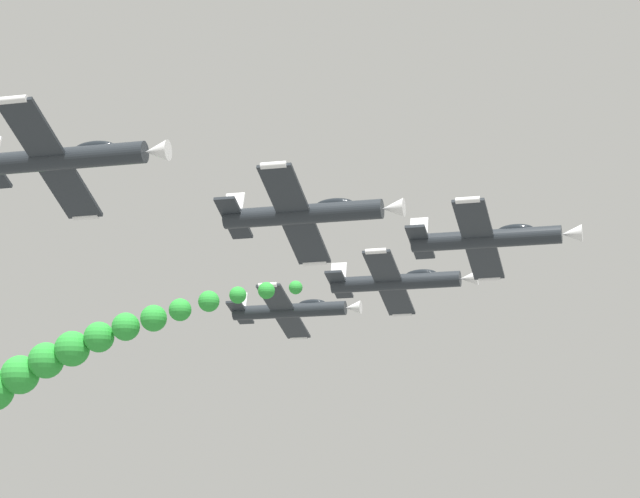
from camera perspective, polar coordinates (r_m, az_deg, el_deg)
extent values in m
cylinder|color=#23282D|center=(81.63, 7.00, 0.42)|extent=(1.37, 9.00, 1.37)
cone|color=white|center=(81.16, 10.57, 0.64)|extent=(1.31, 1.20, 1.31)
cube|color=#23282D|center=(81.63, 6.72, 0.35)|extent=(8.85, 1.90, 2.87)
cylinder|color=white|center=(85.58, 7.16, -1.21)|extent=(0.45, 1.40, 0.45)
cylinder|color=white|center=(77.76, 6.24, 2.07)|extent=(0.45, 1.40, 0.45)
cube|color=#23282D|center=(82.25, 4.24, 0.29)|extent=(3.69, 1.20, 1.29)
cube|color=white|center=(82.74, 4.20, 0.83)|extent=(0.60, 1.10, 1.57)
ellipsoid|color=black|center=(81.69, 8.26, 0.80)|extent=(0.97, 2.20, 0.90)
cylinder|color=#23282D|center=(93.20, 3.20, -1.41)|extent=(1.36, 9.00, 1.36)
cone|color=white|center=(92.36, 6.30, -1.23)|extent=(1.30, 1.20, 1.30)
cube|color=#23282D|center=(93.23, 2.96, -1.47)|extent=(8.88, 1.90, 2.76)
cylinder|color=white|center=(97.22, 3.49, -2.74)|extent=(0.45, 1.40, 0.45)
cylinder|color=white|center=(89.30, 2.37, -0.09)|extent=(0.45, 1.40, 0.45)
cube|color=#23282D|center=(94.07, 0.81, -1.51)|extent=(3.70, 1.20, 1.24)
cube|color=white|center=(94.53, 0.79, -1.02)|extent=(0.58, 1.10, 1.57)
ellipsoid|color=black|center=(93.11, 4.30, -1.08)|extent=(0.96, 2.20, 0.90)
sphere|color=green|center=(94.88, -1.03, -1.63)|extent=(0.97, 0.97, 0.97)
sphere|color=green|center=(95.46, -2.27, -1.76)|extent=(1.21, 1.21, 1.21)
sphere|color=green|center=(96.16, -3.48, -1.95)|extent=(1.23, 1.23, 1.23)
sphere|color=green|center=(96.72, -4.71, -2.21)|extent=(1.53, 1.53, 1.53)
sphere|color=green|center=(97.32, -5.92, -2.56)|extent=(1.64, 1.64, 1.64)
sphere|color=green|center=(98.32, -7.03, -2.91)|extent=(1.94, 1.94, 1.94)
sphere|color=green|center=(99.06, -8.19, -3.26)|extent=(2.07, 2.07, 2.07)
sphere|color=green|center=(99.97, -9.30, -3.68)|extent=(2.26, 2.26, 2.26)
sphere|color=green|center=(100.85, -10.40, -4.16)|extent=(2.62, 2.62, 2.62)
sphere|color=green|center=(101.86, -11.47, -4.62)|extent=(2.68, 2.68, 2.68)
sphere|color=green|center=(102.86, -12.53, -5.20)|extent=(2.89, 2.89, 2.89)
cylinder|color=#23282D|center=(74.59, -0.74, 1.48)|extent=(1.42, 9.00, 1.42)
cone|color=white|center=(73.45, 3.10, 1.73)|extent=(1.35, 1.20, 1.35)
cube|color=#23282D|center=(74.63, -1.04, 1.40)|extent=(8.64, 1.90, 3.50)
cylinder|color=white|center=(78.25, -0.21, -0.57)|extent=(0.47, 1.40, 0.47)
cylinder|color=white|center=(71.13, -1.97, 3.55)|extent=(0.47, 1.40, 0.47)
cube|color=#23282D|center=(75.73, -3.66, 1.31)|extent=(3.61, 1.20, 1.54)
cube|color=white|center=(76.29, -3.64, 1.86)|extent=(0.71, 1.10, 1.54)
ellipsoid|color=black|center=(74.44, 0.63, 1.88)|extent=(1.00, 2.20, 0.94)
cylinder|color=#23282D|center=(104.91, -1.31, -2.62)|extent=(1.35, 9.00, 1.35)
cone|color=white|center=(103.66, 1.41, -2.48)|extent=(1.29, 1.20, 1.29)
cube|color=#23282D|center=(104.98, -1.52, -2.67)|extent=(8.91, 1.90, 2.64)
cylinder|color=white|center=(108.95, -0.88, -3.74)|extent=(0.44, 1.40, 0.44)
cylinder|color=white|center=(101.05, -2.21, -1.53)|extent=(0.44, 1.40, 0.44)
cube|color=#23282D|center=(106.08, -3.39, -2.69)|extent=(3.71, 1.20, 1.19)
cube|color=white|center=(106.51, -3.39, -2.25)|extent=(0.56, 1.10, 1.58)
ellipsoid|color=black|center=(104.66, -0.34, -2.33)|extent=(0.96, 2.20, 0.89)
cylinder|color=#23282D|center=(67.85, -10.92, 3.75)|extent=(1.43, 9.00, 1.43)
cone|color=white|center=(65.88, -6.90, 4.12)|extent=(1.36, 1.20, 1.36)
cube|color=#23282D|center=(67.96, -11.25, 3.65)|extent=(8.61, 1.90, 3.59)
cylinder|color=white|center=(71.21, -9.83, 1.37)|extent=(0.47, 1.40, 0.47)
cylinder|color=white|center=(64.88, -12.81, 6.15)|extent=(0.47, 1.40, 0.47)
ellipsoid|color=black|center=(67.42, -9.45, 4.21)|extent=(1.00, 2.20, 0.95)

